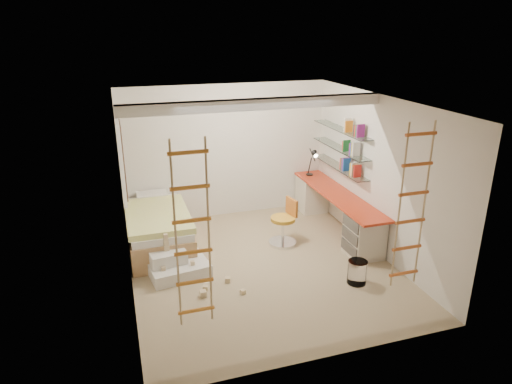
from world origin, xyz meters
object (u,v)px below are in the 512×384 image
object	(u,v)px
bed	(158,228)
swivel_chair	(284,228)
desk	(336,210)
play_platform	(175,265)

from	to	relation	value
bed	swivel_chair	xyz separation A→B (m)	(2.10, -0.59, -0.03)
swivel_chair	desk	bearing A→B (deg)	11.74
desk	swivel_chair	bearing A→B (deg)	-168.26
swivel_chair	play_platform	size ratio (longest dim) A/B	0.85
swivel_chair	bed	bearing A→B (deg)	164.20
bed	play_platform	xyz separation A→B (m)	(0.14, -1.05, -0.18)
play_platform	swivel_chair	bearing A→B (deg)	13.03
bed	play_platform	bearing A→B (deg)	-82.44
desk	play_platform	size ratio (longest dim) A/B	2.90
desk	bed	xyz separation A→B (m)	(-3.20, 0.36, -0.07)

